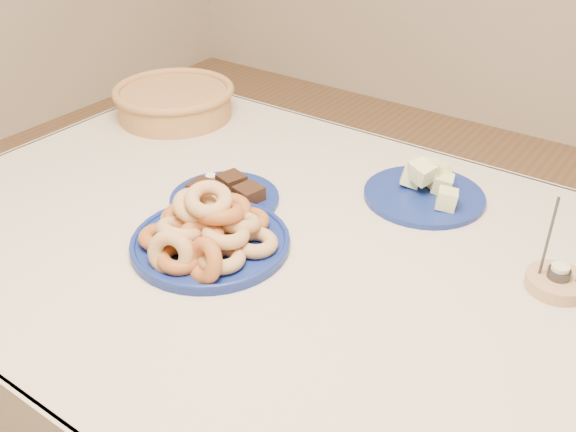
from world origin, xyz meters
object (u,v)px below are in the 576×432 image
at_px(candle_holder, 557,281).
at_px(melon_plate, 427,188).
at_px(brownie_plate, 225,196).
at_px(wicker_basket, 175,101).
at_px(dining_table, 302,291).
at_px(donut_platter, 208,233).

bearing_deg(candle_holder, melon_plate, 153.26).
xyz_separation_m(brownie_plate, wicker_basket, (-0.42, 0.28, 0.03)).
distance_m(melon_plate, candle_holder, 0.37).
height_order(dining_table, donut_platter, donut_platter).
distance_m(dining_table, brownie_plate, 0.27).
height_order(donut_platter, candle_holder, candle_holder).
relative_size(donut_platter, melon_plate, 1.15).
xyz_separation_m(donut_platter, candle_holder, (0.59, 0.27, -0.02)).
xyz_separation_m(dining_table, melon_plate, (0.11, 0.33, 0.13)).
relative_size(wicker_basket, candle_holder, 1.89).
height_order(wicker_basket, candle_holder, candle_holder).
height_order(dining_table, wicker_basket, wicker_basket).
bearing_deg(dining_table, melon_plate, 71.71).
bearing_deg(brownie_plate, wicker_basket, 146.24).
bearing_deg(candle_holder, donut_platter, -155.58).
relative_size(dining_table, wicker_basket, 4.98).
bearing_deg(melon_plate, brownie_plate, -141.61).
bearing_deg(brownie_plate, melon_plate, 38.39).
bearing_deg(wicker_basket, melon_plate, -0.22).
relative_size(brownie_plate, candle_holder, 1.50).
relative_size(melon_plate, brownie_plate, 1.14).
distance_m(donut_platter, brownie_plate, 0.18).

